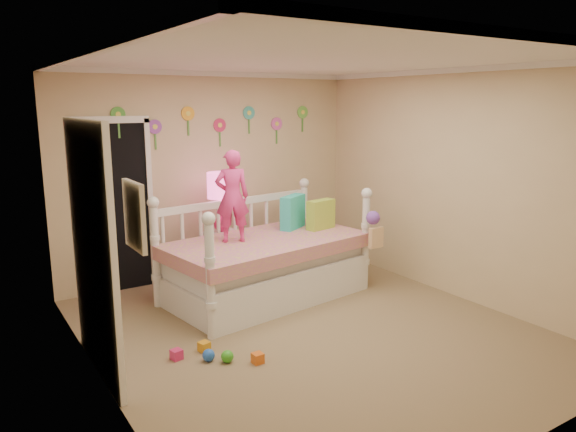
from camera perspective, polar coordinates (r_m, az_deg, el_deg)
floor at (r=5.49m, az=2.57°, el=-12.00°), size 4.00×4.50×0.01m
ceiling at (r=5.04m, az=2.85°, el=16.15°), size 4.00×4.50×0.01m
back_wall at (r=7.04m, az=-8.00°, el=4.22°), size 4.00×0.01×2.60m
left_wall at (r=4.29m, az=-19.61°, el=-1.22°), size 0.01×4.50×2.60m
right_wall at (r=6.47m, az=17.32°, el=3.12°), size 0.01×4.50×2.60m
crown_molding at (r=5.04m, az=2.85°, el=15.81°), size 4.00×4.50×0.06m
daybed at (r=6.21m, az=-2.39°, el=-3.00°), size 2.47×1.56×1.26m
pillow_turquoise at (r=6.64m, az=0.51°, el=0.42°), size 0.43×0.33×0.41m
pillow_lime at (r=6.63m, az=3.47°, el=0.16°), size 0.40×0.21×0.36m
child at (r=5.97m, az=-5.89°, el=2.07°), size 0.43×0.35×1.02m
nightstand at (r=6.82m, az=-6.88°, el=-4.36°), size 0.40×0.30×0.66m
table_lamp at (r=6.64m, az=-7.06°, el=2.44°), size 0.34×0.34×0.74m
closet_doorway at (r=6.65m, az=-17.69°, el=1.01°), size 0.90×0.04×2.07m
flower_decals at (r=6.94m, az=-8.80°, el=9.39°), size 3.40×0.02×0.50m
mirror_closet at (r=4.64m, az=-19.79°, el=-3.46°), size 0.07×1.30×2.10m
wall_picture at (r=3.40m, az=-15.85°, el=0.02°), size 0.05×0.34×0.42m
hanging_bag at (r=6.35m, az=9.01°, el=-1.54°), size 0.20×0.16×0.36m
toy_scatter at (r=5.28m, az=-8.42°, el=-12.51°), size 0.85×1.33×0.11m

